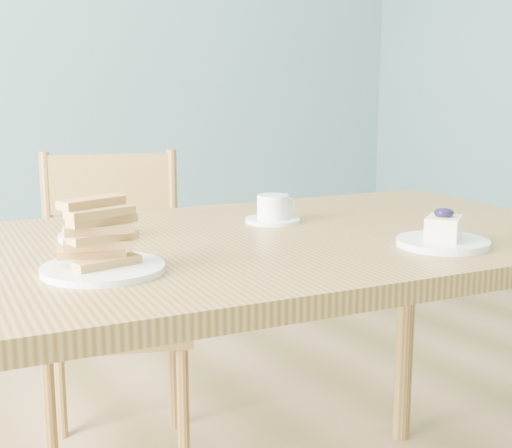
% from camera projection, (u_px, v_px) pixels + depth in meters
% --- Properties ---
extents(dining_table, '(1.53, 0.99, 0.77)m').
position_uv_depth(dining_table, '(261.00, 272.00, 1.50)').
color(dining_table, olive).
rests_on(dining_table, ground).
extents(dining_chair, '(0.52, 0.51, 0.89)m').
position_uv_depth(dining_chair, '(114.00, 306.00, 2.05)').
color(dining_chair, olive).
rests_on(dining_chair, ground).
extents(cheesecake_plate_near, '(0.18, 0.18, 0.08)m').
position_uv_depth(cheesecake_plate_near, '(443.00, 236.00, 1.40)').
color(cheesecake_plate_near, white).
rests_on(cheesecake_plate_near, dining_table).
extents(cheesecake_plate_far, '(0.15, 0.15, 0.06)m').
position_uv_depth(cheesecake_plate_far, '(96.00, 231.00, 1.47)').
color(cheesecake_plate_far, white).
rests_on(cheesecake_plate_far, dining_table).
extents(coffee_cup, '(0.13, 0.13, 0.06)m').
position_uv_depth(coffee_cup, '(273.00, 211.00, 1.64)').
color(coffee_cup, white).
rests_on(coffee_cup, dining_table).
extents(biscotti_plate, '(0.21, 0.21, 0.13)m').
position_uv_depth(biscotti_plate, '(102.00, 247.00, 1.20)').
color(biscotti_plate, white).
rests_on(biscotti_plate, dining_table).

